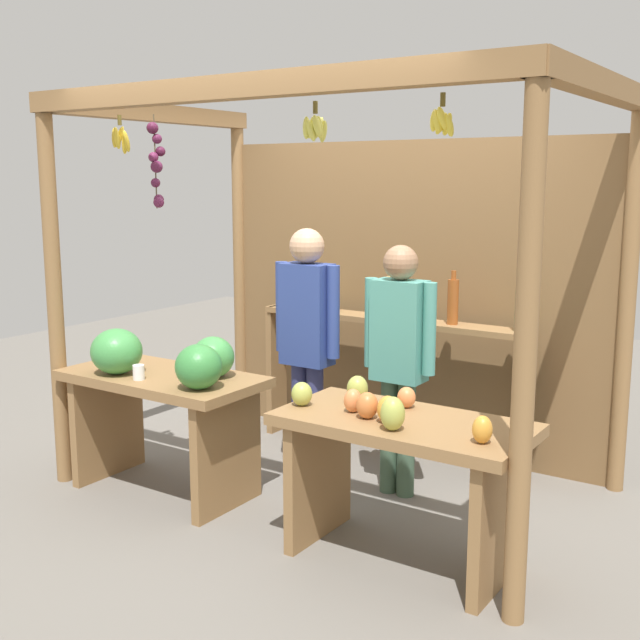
# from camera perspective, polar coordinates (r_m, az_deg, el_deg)

# --- Properties ---
(ground_plane) EXTENTS (12.00, 12.00, 0.00)m
(ground_plane) POSITION_cam_1_polar(r_m,az_deg,el_deg) (5.26, 1.13, -11.70)
(ground_plane) COLOR slate
(ground_plane) RESTS_ON ground
(market_stall) EXTENTS (3.18, 1.95, 2.47)m
(market_stall) POSITION_cam_1_polar(r_m,az_deg,el_deg) (5.29, 3.73, 4.32)
(market_stall) COLOR olive
(market_stall) RESTS_ON ground
(fruit_counter_left) EXTENTS (1.29, 0.69, 1.05)m
(fruit_counter_left) POSITION_cam_1_polar(r_m,az_deg,el_deg) (4.99, -11.14, -4.83)
(fruit_counter_left) COLOR olive
(fruit_counter_left) RESTS_ON ground
(fruit_counter_right) EXTENTS (1.29, 0.64, 0.93)m
(fruit_counter_right) POSITION_cam_1_polar(r_m,az_deg,el_deg) (4.11, 5.74, -9.55)
(fruit_counter_right) COLOR olive
(fruit_counter_right) RESTS_ON ground
(bottle_shelf_unit) EXTENTS (2.04, 0.22, 1.36)m
(bottle_shelf_unit) POSITION_cam_1_polar(r_m,az_deg,el_deg) (5.60, 4.95, -1.90)
(bottle_shelf_unit) COLOR olive
(bottle_shelf_unit) RESTS_ON ground
(vendor_man) EXTENTS (0.48, 0.22, 1.65)m
(vendor_man) POSITION_cam_1_polar(r_m,az_deg,el_deg) (5.10, -0.91, -0.76)
(vendor_man) COLOR navy
(vendor_man) RESTS_ON ground
(vendor_woman) EXTENTS (0.48, 0.21, 1.57)m
(vendor_woman) POSITION_cam_1_polar(r_m,az_deg,el_deg) (4.87, 5.70, -2.02)
(vendor_woman) COLOR #425F47
(vendor_woman) RESTS_ON ground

